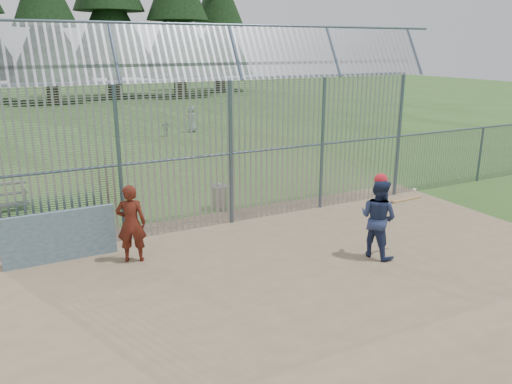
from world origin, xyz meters
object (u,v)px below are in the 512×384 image
batter (378,218)px  onlooker (131,223)px  dugout_wall (60,236)px  trash_can (219,197)px

batter → onlooker: batter is taller
dugout_wall → trash_can: 5.15m
batter → onlooker: (-5.19, 2.36, -0.03)m
dugout_wall → batter: 7.36m
batter → trash_can: (-1.89, 5.02, -0.58)m
dugout_wall → batter: size_ratio=1.32×
batter → onlooker: 5.70m
onlooker → trash_can: bearing=-120.2°
batter → onlooker: bearing=48.2°
batter → trash_can: batter is taller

